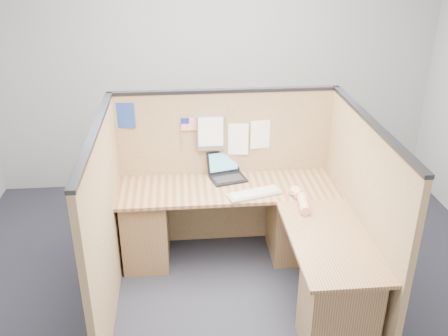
{
  "coord_description": "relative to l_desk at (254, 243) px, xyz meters",
  "views": [
    {
      "loc": [
        -0.4,
        -3.21,
        2.78
      ],
      "look_at": [
        -0.05,
        0.5,
        1.0
      ],
      "focal_mm": 40.0,
      "sensor_mm": 36.0,
      "label": 1
    }
  ],
  "objects": [
    {
      "name": "l_desk",
      "position": [
        0.0,
        0.0,
        0.0
      ],
      "size": [
        1.95,
        1.75,
        0.73
      ],
      "color": "brown",
      "rests_on": "floor"
    },
    {
      "name": "american_flag",
      "position": [
        -0.51,
        0.67,
        0.83
      ],
      "size": [
        0.19,
        0.01,
        0.32
      ],
      "color": "olive",
      "rests_on": "cubicle_partitions"
    },
    {
      "name": "laptop",
      "position": [
        -0.17,
        0.6,
        0.39
      ],
      "size": [
        0.35,
        0.36,
        0.22
      ],
      "rotation": [
        0.0,
        0.0,
        0.25
      ],
      "color": "black",
      "rests_on": "l_desk"
    },
    {
      "name": "blue_poster",
      "position": [
        -1.06,
        0.68,
        0.93
      ],
      "size": [
        0.17,
        0.02,
        0.23
      ],
      "primitive_type": "cube",
      "rotation": [
        0.0,
        0.0,
        -0.11
      ],
      "color": "navy",
      "rests_on": "cubicle_partitions"
    },
    {
      "name": "wall_back",
      "position": [
        -0.18,
        1.96,
        1.01
      ],
      "size": [
        5.0,
        0.0,
        5.0
      ],
      "primitive_type": "plane",
      "rotation": [
        1.57,
        0.0,
        0.0
      ],
      "color": "#9FA1A4",
      "rests_on": "floor"
    },
    {
      "name": "file_holder",
      "position": [
        -0.32,
        0.66,
        0.75
      ],
      "size": [
        0.25,
        0.05,
        0.32
      ],
      "color": "slate",
      "rests_on": "cubicle_partitions"
    },
    {
      "name": "mouse",
      "position": [
        0.38,
        0.19,
        0.36
      ],
      "size": [
        0.12,
        0.08,
        0.05
      ],
      "primitive_type": "ellipsoid",
      "rotation": [
        0.0,
        0.0,
        0.06
      ],
      "color": "silver",
      "rests_on": "l_desk"
    },
    {
      "name": "hand_forearm",
      "position": [
        0.39,
        0.04,
        0.38
      ],
      "size": [
        0.12,
        0.41,
        0.09
      ],
      "color": "#E0947B",
      "rests_on": "l_desk"
    },
    {
      "name": "paper_left",
      "position": [
        -0.09,
        0.68,
        0.67
      ],
      "size": [
        0.24,
        0.03,
        0.3
      ],
      "primitive_type": "cube",
      "rotation": [
        0.0,
        0.0,
        -0.13
      ],
      "color": "white",
      "rests_on": "cubicle_partitions"
    },
    {
      "name": "paper_right",
      "position": [
        0.15,
        0.68,
        0.71
      ],
      "size": [
        0.21,
        0.03,
        0.27
      ],
      "primitive_type": "cube",
      "rotation": [
        0.0,
        0.0,
        0.11
      ],
      "color": "white",
      "rests_on": "cubicle_partitions"
    },
    {
      "name": "keyboard",
      "position": [
        0.02,
        0.22,
        0.35
      ],
      "size": [
        0.49,
        0.29,
        0.03
      ],
      "rotation": [
        0.0,
        0.0,
        0.3
      ],
      "color": "gray",
      "rests_on": "l_desk"
    },
    {
      "name": "cubicle_partitions",
      "position": [
        -0.18,
        0.14,
        0.38
      ],
      "size": [
        2.06,
        1.83,
        1.53
      ],
      "color": "olive",
      "rests_on": "floor"
    },
    {
      "name": "floor",
      "position": [
        -0.18,
        -0.29,
        -0.39
      ],
      "size": [
        5.0,
        5.0,
        0.0
      ],
      "primitive_type": "plane",
      "color": "black",
      "rests_on": "ground"
    }
  ]
}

